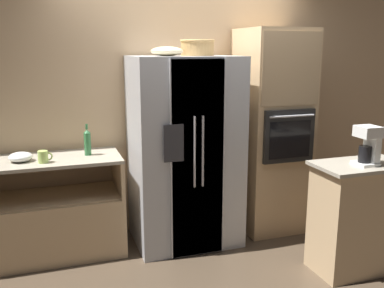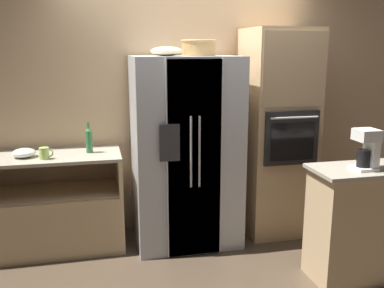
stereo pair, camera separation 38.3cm
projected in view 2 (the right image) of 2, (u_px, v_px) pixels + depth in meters
The scene contains 12 objects.
ground_plane at pixel (196, 240), 4.28m from camera, with size 20.00×20.00×0.00m, color #4C3D2D.
wall_back at pixel (185, 95), 4.43m from camera, with size 12.00×0.06×2.80m.
counter_left at pixel (42, 216), 4.03m from camera, with size 1.47×0.61×0.92m.
refrigerator at pixel (185, 151), 4.12m from camera, with size 0.99×0.81×1.81m.
wall_oven at pixel (276, 133), 4.35m from camera, with size 0.65×0.74×2.07m.
island_counter at pixel (356, 223), 3.49m from camera, with size 0.77×0.46×0.95m.
wicker_basket at pixel (199, 47), 3.95m from camera, with size 0.32×0.32×0.15m.
fruit_bowl at pixel (167, 51), 3.80m from camera, with size 0.29×0.29×0.08m.
bottle_short at pixel (89, 140), 3.98m from camera, with size 0.06×0.06×0.29m.
mug at pixel (45, 153), 3.77m from camera, with size 0.12×0.08×0.10m.
mixing_bowl at pixel (24, 153), 3.83m from camera, with size 0.20×0.20×0.08m.
coffee_maker at pixel (368, 148), 3.30m from camera, with size 0.17×0.17×0.32m.
Camera 2 is at (-0.93, -3.86, 1.87)m, focal length 40.00 mm.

